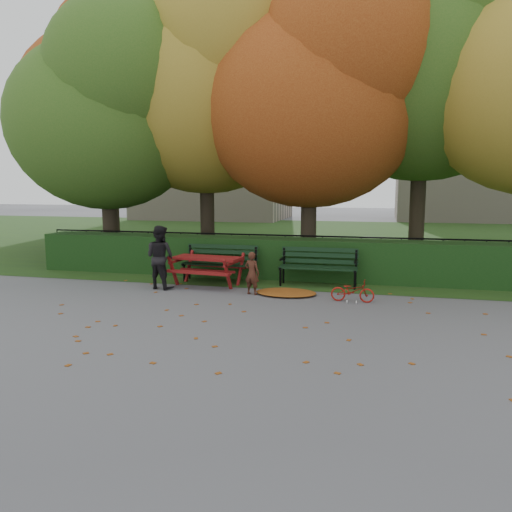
% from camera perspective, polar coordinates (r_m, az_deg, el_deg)
% --- Properties ---
extents(ground, '(90.00, 90.00, 0.00)m').
position_cam_1_polar(ground, '(8.50, -3.38, -7.86)').
color(ground, slate).
rests_on(ground, ground).
extents(grass_strip, '(90.00, 90.00, 0.00)m').
position_cam_1_polar(grass_strip, '(22.06, 7.51, 1.97)').
color(grass_strip, '#203C18').
rests_on(grass_strip, ground).
extents(building_left, '(10.00, 7.00, 15.00)m').
position_cam_1_polar(building_left, '(36.06, -4.90, 16.31)').
color(building_left, '#B4A48E').
rests_on(building_left, ground).
extents(building_right, '(9.00, 6.00, 12.00)m').
position_cam_1_polar(building_right, '(36.41, 23.31, 13.24)').
color(building_right, '#B4A48E').
rests_on(building_right, ground).
extents(hedge, '(13.00, 0.90, 1.00)m').
position_cam_1_polar(hedge, '(12.67, 2.66, -0.23)').
color(hedge, black).
rests_on(hedge, ground).
extents(iron_fence, '(14.00, 0.04, 1.02)m').
position_cam_1_polar(iron_fence, '(13.45, 3.33, 0.40)').
color(iron_fence, black).
rests_on(iron_fence, ground).
extents(tree_a, '(5.88, 5.60, 7.48)m').
position_cam_1_polar(tree_a, '(15.56, -16.24, 15.86)').
color(tree_a, black).
rests_on(tree_a, ground).
extents(tree_b, '(6.72, 6.40, 8.79)m').
position_cam_1_polar(tree_b, '(15.65, -4.82, 19.38)').
color(tree_b, black).
rests_on(tree_b, ground).
extents(tree_c, '(6.30, 6.00, 8.00)m').
position_cam_1_polar(tree_c, '(14.07, 7.53, 18.22)').
color(tree_c, black).
rests_on(tree_c, ground).
extents(tree_d, '(7.14, 6.80, 9.58)m').
position_cam_1_polar(tree_d, '(15.53, 20.26, 21.20)').
color(tree_d, black).
rests_on(tree_d, ground).
extents(tree_f, '(6.93, 6.60, 9.19)m').
position_cam_1_polar(tree_f, '(19.83, -15.93, 17.55)').
color(tree_f, black).
rests_on(tree_f, ground).
extents(bench_left, '(1.80, 0.57, 0.88)m').
position_cam_1_polar(bench_left, '(12.23, -4.06, -0.46)').
color(bench_left, black).
rests_on(bench_left, ground).
extents(bench_right, '(1.80, 0.57, 0.88)m').
position_cam_1_polar(bench_right, '(11.72, 7.18, -0.88)').
color(bench_right, black).
rests_on(bench_right, ground).
extents(picnic_table, '(1.70, 1.43, 0.77)m').
position_cam_1_polar(picnic_table, '(11.73, -5.59, -0.81)').
color(picnic_table, maroon).
rests_on(picnic_table, ground).
extents(leaf_pile, '(1.34, 0.95, 0.09)m').
position_cam_1_polar(leaf_pile, '(10.78, 3.47, -4.18)').
color(leaf_pile, brown).
rests_on(leaf_pile, ground).
extents(leaf_scatter, '(9.00, 5.70, 0.01)m').
position_cam_1_polar(leaf_scatter, '(8.77, -2.80, -7.30)').
color(leaf_scatter, brown).
rests_on(leaf_scatter, ground).
extents(child, '(0.38, 0.29, 0.93)m').
position_cam_1_polar(child, '(10.70, -0.47, -1.97)').
color(child, '#452116').
rests_on(child, ground).
extents(adult, '(0.81, 0.70, 1.44)m').
position_cam_1_polar(adult, '(11.49, -10.92, -0.13)').
color(adult, black).
rests_on(adult, ground).
extents(bicycle, '(0.87, 0.32, 0.45)m').
position_cam_1_polar(bicycle, '(10.24, 10.98, -3.93)').
color(bicycle, '#A2160F').
rests_on(bicycle, ground).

